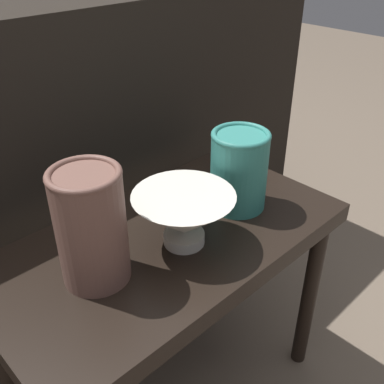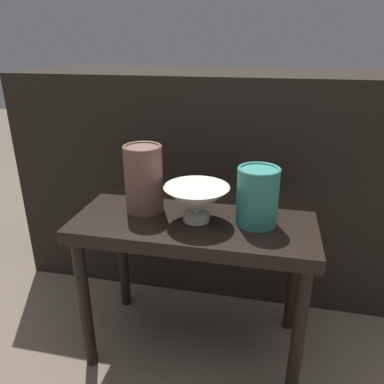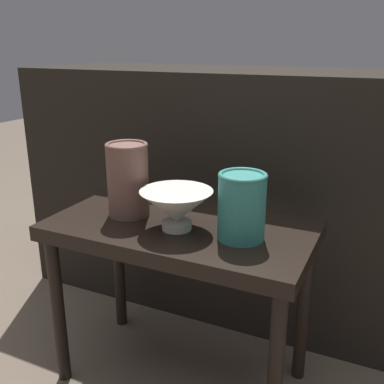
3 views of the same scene
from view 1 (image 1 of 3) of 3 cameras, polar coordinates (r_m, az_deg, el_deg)
name	(u,v)px [view 1 (image 1 of 3)]	position (r m, az deg, el deg)	size (l,w,h in m)	color
table	(169,262)	(0.89, -2.92, -8.86)	(0.69, 0.37, 0.49)	black
couch_backdrop	(39,168)	(1.27, -18.85, 2.86)	(1.58, 0.50, 0.85)	black
bowl	(184,216)	(0.80, -1.05, -3.03)	(0.18, 0.18, 0.10)	silver
vase_textured_left	(90,224)	(0.72, -12.88, -4.04)	(0.11, 0.11, 0.20)	brown
vase_colorful_right	(239,169)	(0.90, 5.98, 2.92)	(0.12, 0.12, 0.16)	teal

